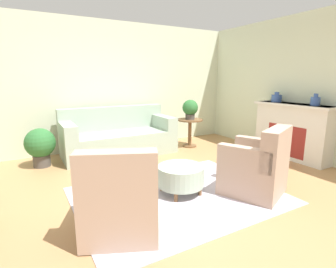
{
  "coord_description": "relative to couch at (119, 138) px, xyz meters",
  "views": [
    {
      "loc": [
        -1.76,
        -2.83,
        1.59
      ],
      "look_at": [
        0.15,
        0.55,
        0.75
      ],
      "focal_mm": 28.0,
      "sensor_mm": 36.0,
      "label": 1
    }
  ],
  "objects": [
    {
      "name": "fireplace",
      "position": [
        2.9,
        -1.99,
        0.22
      ],
      "size": [
        0.44,
        1.6,
        1.09
      ],
      "color": "silver",
      "rests_on": "ground_plane"
    },
    {
      "name": "wall_right",
      "position": [
        3.15,
        -2.37,
        1.05
      ],
      "size": [
        0.12,
        10.13,
        2.8
      ],
      "color": "beige",
      "rests_on": "ground_plane"
    },
    {
      "name": "rug",
      "position": [
        0.02,
        -2.37,
        -0.34
      ],
      "size": [
        2.68,
        2.06,
        0.01
      ],
      "color": "#BCB2C1",
      "rests_on": "ground_plane"
    },
    {
      "name": "vase_mantel_far",
      "position": [
        2.89,
        -2.4,
        0.83
      ],
      "size": [
        0.16,
        0.16,
        0.22
      ],
      "color": "#38569E",
      "rests_on": "fireplace"
    },
    {
      "name": "armchair_left",
      "position": [
        -0.96,
        -2.84,
        0.02
      ],
      "size": [
        0.98,
        0.99,
        0.95
      ],
      "color": "tan",
      "rests_on": "rug"
    },
    {
      "name": "potted_plant_floor",
      "position": [
        -1.5,
        -0.1,
        0.05
      ],
      "size": [
        0.53,
        0.53,
        0.71
      ],
      "color": "#4C4742",
      "rests_on": "ground_plane"
    },
    {
      "name": "ground_plane",
      "position": [
        0.02,
        -2.37,
        -0.35
      ],
      "size": [
        16.0,
        16.0,
        0.0
      ],
      "primitive_type": "plane",
      "color": "#AD7F51"
    },
    {
      "name": "armchair_right",
      "position": [
        1.0,
        -2.84,
        0.02
      ],
      "size": [
        0.98,
        0.99,
        0.95
      ],
      "color": "tan",
      "rests_on": "rug"
    },
    {
      "name": "vase_mantel_near",
      "position": [
        2.89,
        -1.58,
        0.83
      ],
      "size": [
        0.2,
        0.2,
        0.2
      ],
      "color": "#38569E",
      "rests_on": "fireplace"
    },
    {
      "name": "side_table",
      "position": [
        1.64,
        -0.25,
        0.1
      ],
      "size": [
        0.59,
        0.59,
        0.65
      ],
      "color": "brown",
      "rests_on": "ground_plane"
    },
    {
      "name": "couch",
      "position": [
        0.0,
        0.0,
        0.0
      ],
      "size": [
        2.28,
        0.97,
        0.98
      ],
      "color": "#9EB29E",
      "rests_on": "ground_plane"
    },
    {
      "name": "wall_back",
      "position": [
        0.02,
        0.64,
        1.05
      ],
      "size": [
        9.91,
        0.12,
        2.8
      ],
      "color": "beige",
      "rests_on": "ground_plane"
    },
    {
      "name": "ottoman_table",
      "position": [
        0.09,
        -2.32,
        -0.09
      ],
      "size": [
        0.64,
        0.64,
        0.39
      ],
      "color": "#9EB29E",
      "rests_on": "rug"
    },
    {
      "name": "potted_plant_on_side_table",
      "position": [
        1.64,
        -0.25,
        0.55
      ],
      "size": [
        0.36,
        0.36,
        0.45
      ],
      "color": "#4C4742",
      "rests_on": "side_table"
    }
  ]
}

